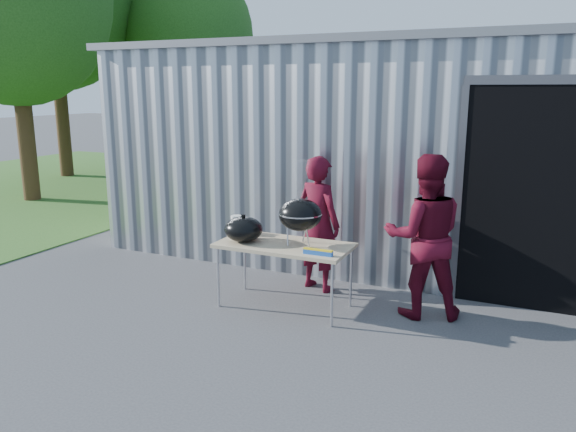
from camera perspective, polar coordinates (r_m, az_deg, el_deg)
The scene contains 12 objects.
ground at distance 6.23m, azimuth -5.60°, elevation -10.50°, with size 80.00×80.00×0.00m, color #3F3F41.
building at distance 9.77m, azimuth 12.71°, elevation 7.11°, with size 8.20×6.20×3.10m.
grass_patch at distance 16.34m, azimuth -22.76°, elevation 3.20°, with size 10.00×12.00×0.02m, color #2D591E.
tree_far at distance 16.87m, azimuth -10.01°, elevation 17.52°, with size 3.61×3.61×5.98m.
folding_table at distance 6.34m, azimuth -0.36°, elevation -3.18°, with size 1.50×0.75×0.75m.
kettle_grill at distance 6.18m, azimuth 1.25°, elevation 0.73°, with size 0.49×0.49×0.95m.
grill_lid at distance 6.41m, azimuth -4.54°, elevation -1.35°, with size 0.44×0.44×0.32m.
paper_towels at distance 6.51m, azimuth -5.27°, elevation -1.16°, with size 0.12×0.12×0.28m, color white.
white_tub at distance 6.75m, azimuth -3.79°, elevation -1.42°, with size 0.20×0.15×0.10m, color white.
foil_box at distance 5.91m, azimuth 3.06°, elevation -3.68°, with size 0.32×0.06×0.06m.
person_cook at distance 6.90m, azimuth 3.12°, elevation -0.78°, with size 0.61×0.40×1.68m, color #4B0818.
person_bystander at distance 6.24m, azimuth 13.68°, elevation -2.04°, with size 0.87×0.68×1.79m, color #4B0818.
Camera 1 is at (2.90, -4.93, 2.46)m, focal length 35.00 mm.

